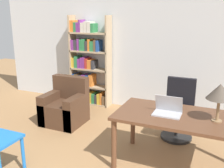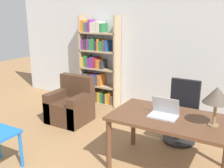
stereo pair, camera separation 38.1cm
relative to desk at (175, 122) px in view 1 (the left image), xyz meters
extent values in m
cube|color=silver|center=(-0.47, 1.95, 0.71)|extent=(8.00, 0.06, 2.70)
cube|color=brown|center=(0.00, 0.00, 0.08)|extent=(1.51, 0.87, 0.04)
cylinder|color=brown|center=(-0.70, -0.38, -0.29)|extent=(0.07, 0.07, 0.70)
cylinder|color=brown|center=(-0.70, 0.38, -0.29)|extent=(0.07, 0.07, 0.70)
cube|color=#B2B2B7|center=(-0.10, -0.05, 0.10)|extent=(0.35, 0.23, 0.02)
cube|color=#B2B2B7|center=(-0.10, 0.03, 0.22)|extent=(0.35, 0.09, 0.22)
cube|color=#19233D|center=(-0.10, 0.04, 0.23)|extent=(0.31, 0.07, 0.20)
cylinder|color=olive|center=(0.50, -0.01, 0.10)|extent=(0.12, 0.12, 0.01)
cylinder|color=olive|center=(0.50, -0.01, 0.24)|extent=(0.04, 0.04, 0.27)
cone|color=#4C4238|center=(0.50, -0.01, 0.47)|extent=(0.31, 0.31, 0.19)
cylinder|color=black|center=(-0.10, 0.83, -0.62)|extent=(0.51, 0.51, 0.04)
cylinder|color=#262626|center=(-0.10, 0.83, -0.43)|extent=(0.06, 0.06, 0.35)
cube|color=black|center=(-0.10, 0.83, -0.20)|extent=(0.48, 0.48, 0.10)
cube|color=black|center=(-0.10, 1.03, 0.09)|extent=(0.46, 0.08, 0.49)
cylinder|color=blue|center=(-1.72, -0.92, -0.39)|extent=(0.04, 0.04, 0.50)
cube|color=#472D1E|center=(-2.11, 0.60, -0.44)|extent=(0.71, 0.67, 0.41)
cube|color=#472D1E|center=(-2.11, 0.85, -0.01)|extent=(0.71, 0.16, 0.44)
cube|color=#472D1E|center=(-2.39, 0.60, -0.36)|extent=(0.16, 0.67, 0.56)
cube|color=#472D1E|center=(-1.84, 0.60, -0.36)|extent=(0.16, 0.67, 0.56)
cube|color=tan|center=(-2.61, 1.76, 0.33)|extent=(0.04, 0.28, 1.94)
cube|color=tan|center=(-1.74, 1.76, 0.33)|extent=(0.04, 0.28, 1.94)
cube|color=tan|center=(-2.18, 1.76, -0.62)|extent=(0.87, 0.28, 0.04)
cube|color=gold|center=(-2.56, 1.76, -0.50)|extent=(0.07, 0.24, 0.21)
cube|color=brown|center=(-2.47, 1.76, -0.49)|extent=(0.09, 0.24, 0.23)
cube|color=#333338|center=(-2.39, 1.76, -0.50)|extent=(0.06, 0.24, 0.22)
cube|color=brown|center=(-2.32, 1.76, -0.48)|extent=(0.07, 0.24, 0.26)
cube|color=brown|center=(-2.24, 1.76, -0.49)|extent=(0.08, 0.24, 0.23)
cube|color=gold|center=(-2.15, 1.76, -0.49)|extent=(0.07, 0.24, 0.23)
cube|color=#2D7F47|center=(-2.08, 1.76, -0.49)|extent=(0.07, 0.24, 0.22)
cube|color=#333338|center=(-2.01, 1.76, -0.50)|extent=(0.05, 0.24, 0.21)
cube|color=gold|center=(-1.94, 1.76, -0.49)|extent=(0.07, 0.24, 0.23)
cube|color=orange|center=(-1.88, 1.76, -0.47)|extent=(0.04, 0.24, 0.26)
cube|color=brown|center=(-1.82, 1.76, -0.50)|extent=(0.07, 0.24, 0.20)
cube|color=tan|center=(-2.18, 1.76, -0.23)|extent=(0.87, 0.28, 0.04)
cube|color=#234C99|center=(-2.57, 1.76, -0.09)|extent=(0.05, 0.24, 0.24)
cube|color=brown|center=(-2.50, 1.76, -0.10)|extent=(0.08, 0.24, 0.23)
cube|color=#333338|center=(-2.41, 1.76, -0.10)|extent=(0.08, 0.24, 0.22)
cube|color=#7F338C|center=(-2.32, 1.76, -0.10)|extent=(0.09, 0.24, 0.24)
cube|color=#234C99|center=(-2.22, 1.76, -0.10)|extent=(0.08, 0.24, 0.24)
cube|color=orange|center=(-2.13, 1.76, -0.09)|extent=(0.08, 0.24, 0.25)
cube|color=tan|center=(-2.18, 1.76, 0.16)|extent=(0.87, 0.28, 0.04)
cube|color=gold|center=(-2.56, 1.76, 0.28)|extent=(0.07, 0.24, 0.22)
cube|color=#2D7F47|center=(-2.49, 1.76, 0.30)|extent=(0.07, 0.24, 0.26)
cube|color=#7F338C|center=(-2.42, 1.76, 0.27)|extent=(0.06, 0.24, 0.20)
cube|color=#7F338C|center=(-2.35, 1.76, 0.29)|extent=(0.06, 0.24, 0.23)
cube|color=#7F338C|center=(-2.29, 1.76, 0.29)|extent=(0.04, 0.24, 0.24)
cube|color=#B72D28|center=(-2.23, 1.76, 0.28)|extent=(0.06, 0.24, 0.22)
cube|color=orange|center=(-2.16, 1.76, 0.27)|extent=(0.09, 0.24, 0.20)
cube|color=#333338|center=(-2.08, 1.76, 0.26)|extent=(0.05, 0.24, 0.18)
cube|color=tan|center=(-2.18, 1.76, 0.54)|extent=(0.87, 0.28, 0.04)
cube|color=#7F338C|center=(-2.56, 1.76, 0.67)|extent=(0.07, 0.24, 0.22)
cube|color=#333338|center=(-2.48, 1.76, 0.68)|extent=(0.07, 0.24, 0.23)
cube|color=#7F338C|center=(-2.41, 1.76, 0.68)|extent=(0.05, 0.24, 0.24)
cube|color=#2D7F47|center=(-2.36, 1.76, 0.68)|extent=(0.04, 0.24, 0.24)
cube|color=#2D7F47|center=(-2.29, 1.76, 0.69)|extent=(0.08, 0.24, 0.25)
cube|color=#333338|center=(-2.22, 1.76, 0.66)|extent=(0.06, 0.24, 0.21)
cube|color=orange|center=(-2.16, 1.76, 0.69)|extent=(0.05, 0.24, 0.25)
cube|color=#2D7F47|center=(-2.09, 1.76, 0.67)|extent=(0.08, 0.24, 0.21)
cube|color=brown|center=(-2.02, 1.76, 0.68)|extent=(0.05, 0.24, 0.24)
cube|color=#234C99|center=(-1.96, 1.76, 0.68)|extent=(0.05, 0.24, 0.23)
cube|color=tan|center=(-2.18, 1.76, 0.93)|extent=(0.87, 0.28, 0.04)
cube|color=orange|center=(-2.55, 1.76, 1.07)|extent=(0.08, 0.24, 0.24)
cube|color=#2D7F47|center=(-2.48, 1.76, 1.05)|extent=(0.06, 0.24, 0.20)
cube|color=#7F338C|center=(-2.42, 1.76, 1.05)|extent=(0.05, 0.24, 0.20)
cube|color=#7F338C|center=(-2.37, 1.76, 1.08)|extent=(0.04, 0.24, 0.26)
cube|color=silver|center=(-2.30, 1.76, 1.05)|extent=(0.08, 0.24, 0.20)
cube|color=silver|center=(-2.23, 1.76, 1.06)|extent=(0.06, 0.24, 0.22)
cube|color=silver|center=(-2.14, 1.76, 1.06)|extent=(0.08, 0.24, 0.22)
cube|color=#2D7F47|center=(-2.07, 1.76, 1.04)|extent=(0.06, 0.24, 0.18)
camera|label=1|loc=(0.51, -3.19, 1.38)|focal=42.00mm
camera|label=2|loc=(0.85, -3.02, 1.38)|focal=42.00mm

